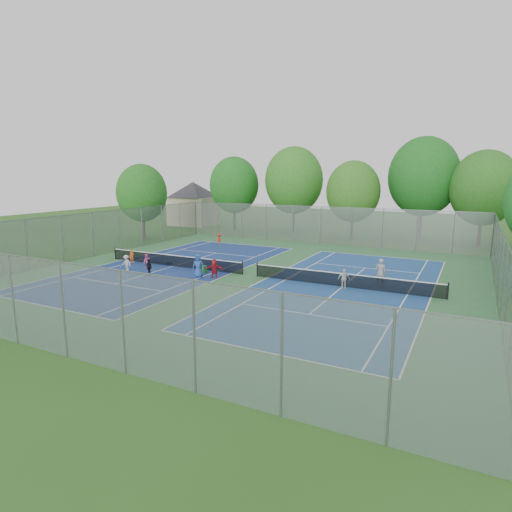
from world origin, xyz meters
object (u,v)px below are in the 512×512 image
(ball_crate, at_px, (169,263))
(ball_hopper, at_px, (204,269))
(net_left, at_px, (174,261))
(net_right, at_px, (343,280))
(instructor, at_px, (380,272))

(ball_crate, xyz_separation_m, ball_hopper, (4.15, -1.07, 0.14))
(net_left, distance_m, net_right, 14.00)
(net_right, bearing_deg, net_left, 180.00)
(ball_hopper, bearing_deg, instructor, 9.66)
(net_right, height_order, ball_hopper, net_right)
(ball_crate, bearing_deg, ball_hopper, -14.49)
(net_left, xyz_separation_m, instructor, (16.16, 1.31, 0.49))
(ball_crate, distance_m, ball_hopper, 4.29)
(net_left, bearing_deg, instructor, 4.63)
(net_right, xyz_separation_m, instructor, (2.16, 1.31, 0.49))
(net_left, height_order, instructor, instructor)
(net_left, height_order, net_right, same)
(instructor, bearing_deg, ball_crate, 1.38)
(net_right, height_order, instructor, instructor)
(net_right, xyz_separation_m, ball_hopper, (-10.46, -0.84, -0.17))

